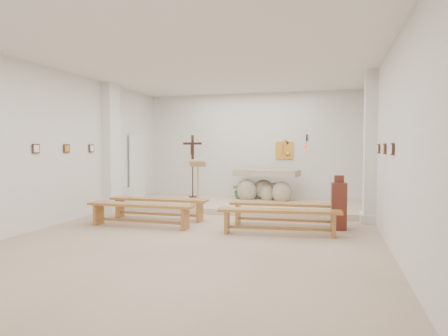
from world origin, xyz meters
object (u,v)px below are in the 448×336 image
(lectern, at_px, (198,182))
(donation_pedestal, at_px, (339,206))
(crucifix_stand, at_px, (193,161))
(bench_left_front, at_px, (159,204))
(altar, at_px, (266,187))
(bench_right_front, at_px, (285,209))
(bench_right_second, at_px, (279,216))
(bench_left_second, at_px, (140,210))

(lectern, xyz_separation_m, donation_pedestal, (3.79, -1.85, -0.26))
(crucifix_stand, bearing_deg, bench_left_front, -93.73)
(altar, height_order, donation_pedestal, donation_pedestal)
(donation_pedestal, xyz_separation_m, bench_left_front, (-4.19, 0.11, -0.12))
(bench_right_front, xyz_separation_m, bench_right_second, (-0.00, -0.96, 0.00))
(crucifix_stand, height_order, bench_left_front, crucifix_stand)
(donation_pedestal, height_order, bench_left_front, donation_pedestal)
(bench_right_second, bearing_deg, bench_left_front, 156.56)
(altar, bearing_deg, bench_right_second, -68.26)
(lectern, distance_m, bench_left_front, 1.83)
(altar, height_order, bench_left_second, altar)
(bench_left_front, relative_size, bench_right_front, 0.99)
(lectern, xyz_separation_m, bench_left_second, (-0.40, -2.70, -0.38))
(bench_right_front, height_order, bench_right_second, same)
(crucifix_stand, xyz_separation_m, bench_right_front, (3.29, -3.15, -0.91))
(donation_pedestal, bearing_deg, crucifix_stand, 139.16)
(bench_left_front, distance_m, bench_right_front, 3.04)
(donation_pedestal, distance_m, bench_left_front, 4.19)
(bench_left_second, bearing_deg, donation_pedestal, 12.37)
(crucifix_stand, distance_m, bench_right_front, 4.64)
(altar, height_order, bench_right_second, altar)
(crucifix_stand, relative_size, bench_left_front, 0.82)
(donation_pedestal, relative_size, bench_right_front, 0.47)
(bench_right_front, xyz_separation_m, bench_left_second, (-3.04, -0.96, 0.00))
(crucifix_stand, height_order, donation_pedestal, crucifix_stand)
(crucifix_stand, distance_m, bench_left_front, 3.28)
(bench_left_front, xyz_separation_m, bench_left_second, (-0.00, -0.96, 0.00))
(bench_right_front, relative_size, bench_right_second, 1.00)
(altar, xyz_separation_m, bench_left_front, (-2.09, -3.19, -0.15))
(crucifix_stand, relative_size, bench_right_front, 0.81)
(donation_pedestal, distance_m, bench_left_second, 4.28)
(lectern, bearing_deg, bench_right_second, -57.96)
(altar, bearing_deg, bench_right_front, -64.62)
(crucifix_stand, height_order, bench_left_second, crucifix_stand)
(bench_left_front, bearing_deg, bench_right_second, -17.49)
(crucifix_stand, bearing_deg, altar, -7.11)
(bench_left_front, distance_m, bench_right_second, 3.18)
(donation_pedestal, bearing_deg, lectern, 149.37)
(altar, relative_size, bench_right_front, 0.83)
(lectern, bearing_deg, bench_left_second, -110.75)
(bench_left_front, bearing_deg, bench_right_front, 0.01)
(lectern, relative_size, donation_pedestal, 1.09)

